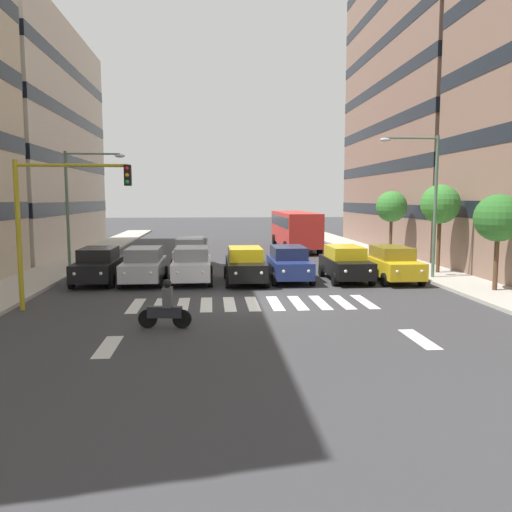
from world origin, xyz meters
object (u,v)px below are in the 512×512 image
Objects in this scene: car_2 at (289,263)px; car_6 at (98,265)px; car_row2_0 at (190,252)px; street_tree_2 at (392,207)px; street_lamp_left at (426,191)px; bus_behind_traffic at (295,226)px; street_lamp_right at (78,196)px; street_tree_1 at (440,205)px; traffic_light_gantry at (51,210)px; car_1 at (345,263)px; car_3 at (245,265)px; car_4 at (192,264)px; street_tree_0 at (498,218)px; motorcycle_with_rider at (166,308)px; car_5 at (144,265)px; car_0 at (392,263)px.

car_2 and car_6 have the same top height.
car_6 is at bearing 53.53° from car_row2_0.
street_lamp_left is at bearing 81.37° from street_tree_2.
street_lamp_right reaches higher than bus_behind_traffic.
street_tree_1 is at bearing 91.77° from street_tree_2.
car_2 is 11.63m from traffic_light_gantry.
bus_behind_traffic is (0.00, -15.68, 0.97)m from car_1.
car_6 is 1.00× the size of street_tree_2.
street_tree_2 is at bearing -98.63° from street_lamp_left.
car_1 is 0.81× the size of traffic_light_gantry.
car_3 is 10.75m from street_lamp_right.
car_4 is 0.68× the size of street_lamp_right.
street_tree_0 is at bearing 143.80° from car_row2_0.
street_tree_0 reaches higher than car_3.
motorcycle_with_rider is 0.41× the size of street_tree_0.
motorcycle_with_rider is 0.26× the size of street_lamp_right.
street_tree_1 reaches higher than motorcycle_with_rider.
street_lamp_left is at bearing 178.31° from car_4.
street_tree_0 is 0.88× the size of street_tree_1.
car_2 is (2.82, -0.22, 0.00)m from car_1.
car_5 is 14.38m from street_lamp_left.
street_tree_0 is at bearing 112.80° from street_lamp_left.
motorcycle_with_rider is at bearing 36.93° from street_tree_1.
car_0 is at bearing 172.05° from car_1.
car_6 is 19.61m from bus_behind_traffic.
street_lamp_left is 8.55m from street_tree_2.
traffic_light_gantry is (2.53, 5.79, 2.80)m from car_5.
car_6 is 9.91m from motorcycle_with_rider.
car_3 is 16.66m from bus_behind_traffic.
street_tree_2 reaches higher than car_2.
car_4 and car_5 have the same top height.
street_lamp_left is at bearing -67.20° from street_tree_0.
car_3 is 0.95× the size of street_tree_1.
car_0 is at bearing 177.51° from car_6.
traffic_light_gantry is at bearing 36.30° from car_3.
car_0 is 0.81× the size of traffic_light_gantry.
traffic_light_gantry is (4.51, 11.61, 2.80)m from car_row2_0.
motorcycle_with_rider is at bearing 86.75° from car_4.
car_0 is 15.95m from traffic_light_gantry.
street_lamp_right is at bearing -16.72° from car_0.
street_tree_1 is 6.81m from street_tree_2.
car_6 is 7.04m from car_row2_0.
car_6 is 19.32m from street_tree_2.
car_1 is at bearing 57.55° from street_tree_2.
car_row2_0 is at bearing -167.28° from street_lamp_right.
motorcycle_with_rider is (0.18, 14.73, -0.24)m from car_row2_0.
car_0 and car_3 have the same top height.
car_2 is (5.12, -0.54, 0.00)m from car_0.
car_2 reaches higher than motorcycle_with_rider.
car_6 is at bearing -2.49° from car_0.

